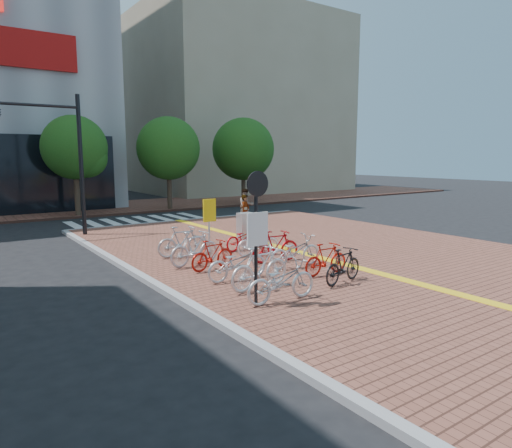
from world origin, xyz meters
TOP-DOWN VIEW (x-y plane):
  - ground at (0.00, 0.00)m, footprint 120.00×120.00m
  - sidewalk at (3.00, -5.00)m, footprint 14.00×34.00m
  - tactile_strip at (2.00, -5.00)m, footprint 0.40×34.00m
  - kerb_west at (-4.00, -5.00)m, footprint 0.25×34.00m
  - kerb_north at (3.00, 12.00)m, footprint 14.00×0.25m
  - far_sidewalk at (0.00, 21.00)m, footprint 70.00×8.00m
  - building_beige at (18.00, 32.00)m, footprint 20.00×18.00m
  - crosswalk at (0.50, 14.00)m, footprint 7.50×4.00m
  - street_trees at (5.04, 17.45)m, footprint 16.20×4.60m
  - bike_0 at (-2.12, -2.62)m, footprint 1.99×0.77m
  - bike_1 at (-1.94, -1.47)m, footprint 1.98×0.72m
  - bike_2 at (-1.95, -0.35)m, footprint 1.95×0.73m
  - bike_3 at (-1.95, 1.11)m, footprint 1.65×0.67m
  - bike_4 at (-2.13, 1.95)m, footprint 1.96×0.84m
  - bike_5 at (-1.89, 3.40)m, footprint 1.84×0.60m
  - bike_6 at (0.31, -2.33)m, footprint 1.75×0.81m
  - bike_7 at (0.54, -1.39)m, footprint 1.64×0.49m
  - bike_8 at (0.39, -0.12)m, footprint 1.99×0.71m
  - bike_9 at (0.34, 0.84)m, footprint 1.84×0.68m
  - bike_10 at (0.39, 1.94)m, footprint 1.68×0.74m
  - bike_11 at (0.55, 3.09)m, footprint 1.84×0.89m
  - pedestrian_a at (3.63, 7.66)m, footprint 0.71×0.62m
  - pedestrian_b at (4.79, 9.33)m, footprint 1.02×0.88m
  - utility_box at (1.07, 3.77)m, footprint 0.61×0.45m
  - yellow_sign at (-0.61, 3.69)m, footprint 0.53×0.13m
  - notice_sign at (-2.78, -2.52)m, footprint 0.59×0.14m
  - traffic_light_pole at (-4.94, 10.18)m, footprint 3.34×1.29m

SIDE VIEW (x-z plane):
  - ground at x=0.00m, z-range 0.00..0.00m
  - crosswalk at x=0.50m, z-range 0.00..0.01m
  - sidewalk at x=3.00m, z-range 0.00..0.15m
  - far_sidewalk at x=0.00m, z-range 0.00..0.15m
  - kerb_west at x=-4.00m, z-range 0.00..0.15m
  - kerb_north at x=3.00m, z-range 0.00..0.15m
  - tactile_strip at x=2.00m, z-range 0.15..0.16m
  - bike_11 at x=0.55m, z-range 0.15..1.08m
  - bike_3 at x=-1.95m, z-range 0.15..1.12m
  - bike_7 at x=0.54m, z-range 0.15..1.13m
  - bike_10 at x=0.39m, z-range 0.15..1.13m
  - bike_6 at x=0.31m, z-range 0.15..1.16m
  - bike_2 at x=-1.95m, z-range 0.15..1.16m
  - bike_0 at x=-2.12m, z-range 0.15..1.18m
  - bike_8 at x=0.39m, z-range 0.15..1.19m
  - bike_9 at x=0.34m, z-range 0.15..1.23m
  - bike_5 at x=-1.89m, z-range 0.15..1.24m
  - bike_4 at x=-2.13m, z-range 0.15..1.29m
  - bike_1 at x=-1.94m, z-range 0.15..1.32m
  - utility_box at x=1.07m, z-range 0.15..1.47m
  - pedestrian_a at x=3.63m, z-range 0.15..1.79m
  - pedestrian_b at x=4.79m, z-range 0.15..1.94m
  - yellow_sign at x=-0.61m, z-range 0.53..2.50m
  - notice_sign at x=-2.78m, z-range 0.57..3.78m
  - street_trees at x=5.04m, z-range 0.92..7.27m
  - traffic_light_pole at x=-4.94m, z-range 1.33..7.56m
  - building_beige at x=18.00m, z-range 0.00..18.00m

